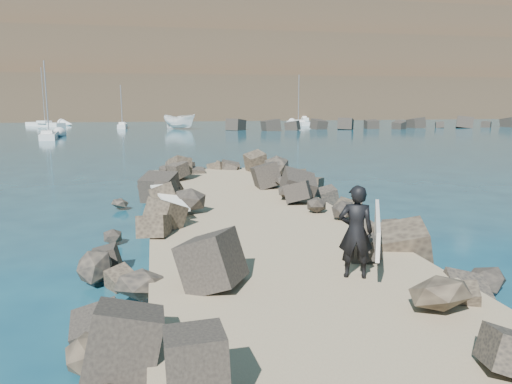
% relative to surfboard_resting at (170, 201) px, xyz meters
% --- Properties ---
extents(ground, '(800.00, 800.00, 0.00)m').
position_rel_surfboard_resting_xyz_m(ground, '(2.40, -0.45, -1.04)').
color(ground, '#0F384C').
rests_on(ground, ground).
extents(jetty, '(6.00, 26.00, 0.60)m').
position_rel_surfboard_resting_xyz_m(jetty, '(2.40, -2.45, -0.74)').
color(jetty, '#8C7759').
rests_on(jetty, ground).
extents(riprap_left, '(2.60, 22.00, 1.00)m').
position_rel_surfboard_resting_xyz_m(riprap_left, '(-0.50, -1.95, -0.54)').
color(riprap_left, black).
rests_on(riprap_left, ground).
extents(riprap_right, '(2.60, 22.00, 1.00)m').
position_rel_surfboard_resting_xyz_m(riprap_right, '(5.30, -1.95, -0.54)').
color(riprap_right, black).
rests_on(riprap_right, ground).
extents(breakwater_secondary, '(52.00, 4.00, 1.20)m').
position_rel_surfboard_resting_xyz_m(breakwater_secondary, '(37.40, 54.55, -0.44)').
color(breakwater_secondary, black).
rests_on(breakwater_secondary, ground).
extents(headland, '(360.00, 140.00, 32.00)m').
position_rel_surfboard_resting_xyz_m(headland, '(12.40, 159.55, 14.96)').
color(headland, '#2D4919').
rests_on(headland, ground).
extents(surfboard_resting, '(1.15, 2.19, 0.07)m').
position_rel_surfboard_resting_xyz_m(surfboard_resting, '(0.00, 0.00, 0.00)').
color(surfboard_resting, silver).
rests_on(surfboard_resting, riprap_left).
extents(boat_imported, '(5.69, 5.66, 2.25)m').
position_rel_surfboard_resting_xyz_m(boat_imported, '(3.43, 60.20, 0.09)').
color(boat_imported, white).
rests_on(boat_imported, ground).
extents(surfer_with_board, '(1.35, 2.13, 1.86)m').
position_rel_surfboard_resting_xyz_m(surfer_with_board, '(3.48, -6.27, 0.50)').
color(surfer_with_board, black).
rests_on(surfer_with_board, jetty).
extents(sailboat_a, '(2.38, 7.23, 8.56)m').
position_rel_surfboard_resting_xyz_m(sailboat_a, '(-11.75, 43.53, -0.69)').
color(sailboat_a, silver).
rests_on(sailboat_a, ground).
extents(sailboat_f, '(1.47, 5.70, 6.97)m').
position_rel_surfboard_resting_xyz_m(sailboat_f, '(31.65, 90.47, -0.69)').
color(sailboat_f, silver).
rests_on(sailboat_f, ground).
extents(sailboat_b, '(1.24, 5.39, 6.67)m').
position_rel_surfboard_resting_xyz_m(sailboat_b, '(-5.09, 64.47, -0.69)').
color(sailboat_b, silver).
rests_on(sailboat_b, ground).
extents(sailboat_e, '(7.11, 6.80, 9.63)m').
position_rel_surfboard_resting_xyz_m(sailboat_e, '(-17.89, 72.86, -0.69)').
color(sailboat_e, silver).
rests_on(sailboat_e, ground).
extents(sailboat_d, '(2.28, 7.38, 8.74)m').
position_rel_surfboard_resting_xyz_m(sailboat_d, '(24.34, 68.99, -0.69)').
color(sailboat_d, silver).
rests_on(sailboat_d, ground).
extents(headland_buildings, '(137.50, 30.50, 5.00)m').
position_rel_surfboard_resting_xyz_m(headland_buildings, '(19.21, 151.74, 32.93)').
color(headland_buildings, white).
rests_on(headland_buildings, headland).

